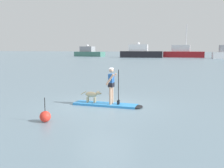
{
  "coord_description": "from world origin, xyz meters",
  "views": [
    {
      "loc": [
        4.2,
        -11.46,
        2.69
      ],
      "look_at": [
        0.0,
        1.0,
        0.9
      ],
      "focal_mm": 42.14,
      "sensor_mm": 36.0,
      "label": 1
    }
  ],
  "objects_px": {
    "marker_buoy": "(45,116)",
    "moored_boat_starboard": "(183,53)",
    "paddleboard": "(110,105)",
    "moored_boat_outer": "(141,53)",
    "person_paddler": "(112,83)",
    "dog": "(92,95)",
    "moored_boat_far_port": "(89,53)"
  },
  "relations": [
    {
      "from": "marker_buoy",
      "to": "moored_boat_starboard",
      "type": "bearing_deg",
      "value": 89.83
    },
    {
      "from": "paddleboard",
      "to": "moored_boat_outer",
      "type": "bearing_deg",
      "value": 101.23
    },
    {
      "from": "paddleboard",
      "to": "marker_buoy",
      "type": "relative_size",
      "value": 3.65
    },
    {
      "from": "paddleboard",
      "to": "person_paddler",
      "type": "height_order",
      "value": "person_paddler"
    },
    {
      "from": "person_paddler",
      "to": "marker_buoy",
      "type": "distance_m",
      "value": 3.75
    },
    {
      "from": "person_paddler",
      "to": "marker_buoy",
      "type": "bearing_deg",
      "value": -113.28
    },
    {
      "from": "paddleboard",
      "to": "person_paddler",
      "type": "bearing_deg",
      "value": 0.54
    },
    {
      "from": "dog",
      "to": "marker_buoy",
      "type": "distance_m",
      "value": 3.38
    },
    {
      "from": "paddleboard",
      "to": "dog",
      "type": "relative_size",
      "value": 3.12
    },
    {
      "from": "moored_boat_outer",
      "to": "marker_buoy",
      "type": "height_order",
      "value": "moored_boat_outer"
    },
    {
      "from": "moored_boat_outer",
      "to": "moored_boat_starboard",
      "type": "bearing_deg",
      "value": 20.84
    },
    {
      "from": "person_paddler",
      "to": "moored_boat_far_port",
      "type": "xyz_separation_m",
      "value": [
        -31.95,
        70.53,
        0.16
      ]
    },
    {
      "from": "person_paddler",
      "to": "dog",
      "type": "bearing_deg",
      "value": -179.46
    },
    {
      "from": "moored_boat_starboard",
      "to": "marker_buoy",
      "type": "distance_m",
      "value": 73.32
    },
    {
      "from": "person_paddler",
      "to": "moored_boat_outer",
      "type": "height_order",
      "value": "moored_boat_outer"
    },
    {
      "from": "person_paddler",
      "to": "marker_buoy",
      "type": "xyz_separation_m",
      "value": [
        -1.44,
        -3.35,
        -0.88
      ]
    },
    {
      "from": "person_paddler",
      "to": "moored_boat_starboard",
      "type": "relative_size",
      "value": 0.14
    },
    {
      "from": "paddleboard",
      "to": "moored_boat_starboard",
      "type": "height_order",
      "value": "moored_boat_starboard"
    },
    {
      "from": "dog",
      "to": "moored_boat_starboard",
      "type": "distance_m",
      "value": 69.98
    },
    {
      "from": "moored_boat_starboard",
      "to": "moored_boat_outer",
      "type": "bearing_deg",
      "value": -159.16
    },
    {
      "from": "moored_boat_outer",
      "to": "moored_boat_starboard",
      "type": "xyz_separation_m",
      "value": [
        11.87,
        4.52,
        -0.05
      ]
    },
    {
      "from": "paddleboard",
      "to": "person_paddler",
      "type": "distance_m",
      "value": 1.04
    },
    {
      "from": "moored_boat_starboard",
      "to": "dog",
      "type": "bearing_deg",
      "value": -89.81
    },
    {
      "from": "paddleboard",
      "to": "marker_buoy",
      "type": "distance_m",
      "value": 3.62
    },
    {
      "from": "dog",
      "to": "moored_boat_far_port",
      "type": "height_order",
      "value": "moored_boat_far_port"
    },
    {
      "from": "dog",
      "to": "moored_boat_outer",
      "type": "bearing_deg",
      "value": 100.48
    },
    {
      "from": "person_paddler",
      "to": "moored_boat_starboard",
      "type": "distance_m",
      "value": 69.97
    },
    {
      "from": "dog",
      "to": "marker_buoy",
      "type": "bearing_deg",
      "value": -97.8
    },
    {
      "from": "paddleboard",
      "to": "dog",
      "type": "distance_m",
      "value": 0.99
    },
    {
      "from": "moored_boat_starboard",
      "to": "paddleboard",
      "type": "bearing_deg",
      "value": -89.08
    },
    {
      "from": "person_paddler",
      "to": "moored_boat_outer",
      "type": "relative_size",
      "value": 0.14
    },
    {
      "from": "dog",
      "to": "marker_buoy",
      "type": "height_order",
      "value": "marker_buoy"
    }
  ]
}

